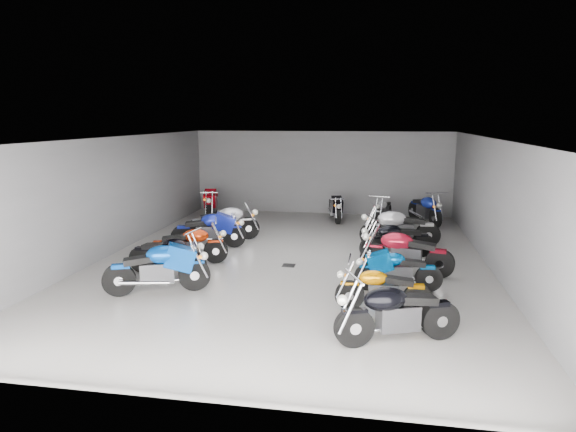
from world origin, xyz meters
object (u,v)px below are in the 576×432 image
object	(u,v)px
motorcycle_left_b	(158,269)
motorcycle_back_e	(383,210)
motorcycle_right_d	(405,252)
motorcycle_right_f	(399,228)
motorcycle_back_a	(212,202)
motorcycle_left_c	(168,255)
motorcycle_back_d	(335,208)
motorcycle_right_a	(396,313)
motorcycle_right_e	(396,240)
motorcycle_left_e	(209,230)
motorcycle_left_f	(224,223)
drain_grate	(289,265)
motorcycle_right_b	(382,289)
motorcycle_right_c	(397,270)
motorcycle_left_d	(188,245)
motorcycle_back_f	(425,209)

from	to	relation	value
motorcycle_left_b	motorcycle_back_e	size ratio (longest dim) A/B	1.14
motorcycle_right_d	motorcycle_right_f	world-z (taller)	motorcycle_right_f
motorcycle_back_a	motorcycle_left_c	bearing A→B (deg)	88.36
motorcycle_left_b	motorcycle_back_d	bearing A→B (deg)	136.95
motorcycle_right_a	motorcycle_right_e	size ratio (longest dim) A/B	1.05
motorcycle_left_c	motorcycle_left_e	size ratio (longest dim) A/B	0.96
motorcycle_left_f	motorcycle_back_a	world-z (taller)	motorcycle_back_a
drain_grate	motorcycle_right_a	bearing A→B (deg)	-58.76
motorcycle_left_b	motorcycle_right_b	bearing A→B (deg)	63.57
motorcycle_right_a	drain_grate	bearing A→B (deg)	9.27
motorcycle_right_d	motorcycle_right_e	distance (m)	1.43
motorcycle_left_f	motorcycle_right_e	distance (m)	5.28
motorcycle_left_c	motorcycle_back_d	distance (m)	8.05
motorcycle_left_c	motorcycle_back_e	size ratio (longest dim) A/B	1.10
motorcycle_left_f	motorcycle_right_c	distance (m)	6.39
motorcycle_right_a	motorcycle_right_d	world-z (taller)	motorcycle_right_d
motorcycle_left_b	motorcycle_back_a	world-z (taller)	motorcycle_back_a
motorcycle_left_d	motorcycle_right_f	distance (m)	6.06
motorcycle_back_f	motorcycle_left_e	bearing A→B (deg)	12.27
motorcycle_left_b	motorcycle_back_a	distance (m)	8.63
motorcycle_left_c	motorcycle_left_f	world-z (taller)	motorcycle_left_f
motorcycle_right_a	motorcycle_right_e	xyz separation A→B (m)	(0.17, 5.40, -0.03)
drain_grate	motorcycle_left_b	size ratio (longest dim) A/B	0.15
motorcycle_left_b	motorcycle_left_d	world-z (taller)	motorcycle_left_b
motorcycle_right_d	motorcycle_left_b	bearing A→B (deg)	124.92
motorcycle_right_d	motorcycle_left_f	bearing A→B (deg)	75.08
motorcycle_right_d	drain_grate	bearing A→B (deg)	97.03
motorcycle_right_a	motorcycle_right_e	world-z (taller)	motorcycle_right_a
drain_grate	motorcycle_left_b	xyz separation A→B (m)	(-2.39, -2.52, 0.54)
drain_grate	motorcycle_back_a	bearing A→B (deg)	123.80
motorcycle_right_e	motorcycle_right_f	world-z (taller)	motorcycle_right_f
motorcycle_right_c	motorcycle_back_a	distance (m)	9.98
motorcycle_left_c	motorcycle_right_f	xyz separation A→B (m)	(5.54, 3.73, 0.07)
motorcycle_left_e	motorcycle_right_b	xyz separation A→B (m)	(4.90, -4.21, -0.07)
motorcycle_left_c	motorcycle_right_e	size ratio (longest dim) A/B	1.02
motorcycle_back_e	motorcycle_right_d	bearing A→B (deg)	108.61
motorcycle_left_c	motorcycle_back_a	size ratio (longest dim) A/B	0.88
motorcycle_right_c	motorcycle_right_e	world-z (taller)	motorcycle_right_e
motorcycle_right_f	motorcycle_back_a	world-z (taller)	motorcycle_back_a
motorcycle_left_d	motorcycle_right_e	bearing A→B (deg)	87.94
drain_grate	motorcycle_right_a	world-z (taller)	motorcycle_right_a
motorcycle_left_c	motorcycle_right_a	world-z (taller)	motorcycle_right_a
motorcycle_left_b	motorcycle_back_d	distance (m)	9.11
motorcycle_right_a	motorcycle_right_d	size ratio (longest dim) A/B	0.94
motorcycle_left_f	motorcycle_back_f	world-z (taller)	motorcycle_left_f
drain_grate	motorcycle_left_c	xyz separation A→B (m)	(-2.72, -1.24, 0.49)
motorcycle_back_e	motorcycle_right_c	bearing A→B (deg)	106.12
motorcycle_left_c	motorcycle_right_b	distance (m)	5.26
motorcycle_right_b	motorcycle_right_e	xyz separation A→B (m)	(0.39, 3.97, 0.05)
motorcycle_left_e	motorcycle_back_a	world-z (taller)	motorcycle_back_a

